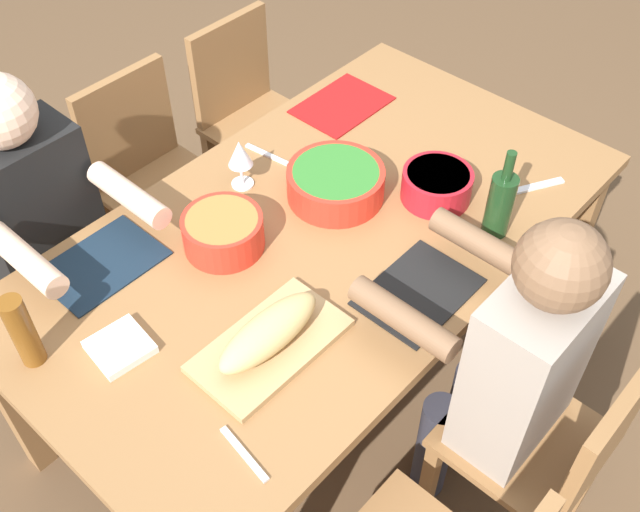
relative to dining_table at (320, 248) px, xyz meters
name	(u,v)px	position (x,y,z in m)	size (l,w,h in m)	color
ground_plane	(320,374)	(0.00, 0.00, -0.66)	(8.00, 8.00, 0.00)	brown
dining_table	(320,248)	(0.00, 0.00, 0.00)	(1.86, 1.04, 0.74)	olive
chair_near_left	(251,112)	(-0.51, -0.84, -0.18)	(0.40, 0.40, 0.85)	olive
chair_near_right	(32,246)	(0.51, -0.84, -0.18)	(0.40, 0.40, 0.85)	olive
diner_near_right	(46,225)	(0.51, -0.66, 0.03)	(0.41, 0.53, 1.20)	#2D2D38
chair_far_center	(554,448)	(0.00, 0.84, -0.18)	(0.40, 0.40, 0.85)	olive
diner_far_center	(510,363)	(0.00, 0.66, 0.03)	(0.41, 0.53, 1.20)	#2D2D38
chair_near_center	(152,172)	(0.00, -0.84, -0.18)	(0.40, 0.40, 0.85)	olive
serving_bowl_greens	(336,182)	(-0.14, -0.07, 0.13)	(0.30, 0.30, 0.10)	red
serving_bowl_fruit	(223,231)	(0.23, -0.16, 0.14)	(0.23, 0.23, 0.10)	red
serving_bowl_salad	(437,184)	(-0.34, 0.16, 0.13)	(0.21, 0.21, 0.10)	#B21923
cutting_board	(270,345)	(0.40, 0.19, 0.09)	(0.40, 0.22, 0.02)	tan
bread_loaf	(269,332)	(0.40, 0.19, 0.14)	(0.32, 0.11, 0.09)	tan
wine_bottle	(500,203)	(-0.34, 0.38, 0.18)	(0.08, 0.08, 0.29)	#193819
beer_bottle	(23,331)	(0.82, -0.22, 0.19)	(0.06, 0.06, 0.22)	brown
wine_glass	(240,155)	(0.01, -0.31, 0.19)	(0.08, 0.08, 0.17)	silver
placemat_near_left	(342,105)	(-0.51, -0.36, 0.08)	(0.32, 0.23, 0.01)	maroon
placemat_near_right	(102,264)	(0.51, -0.36, 0.08)	(0.32, 0.23, 0.01)	#142333
placemat_far_center	(418,292)	(0.00, 0.36, 0.08)	(0.32, 0.23, 0.01)	black
fork_near_center	(267,154)	(-0.14, -0.36, 0.08)	(0.02, 0.17, 0.01)	silver
fork_far_right	(244,454)	(0.65, 0.36, 0.08)	(0.02, 0.17, 0.01)	silver
carving_knife	(530,188)	(-0.57, 0.36, 0.08)	(0.23, 0.02, 0.01)	silver
napkin_stack	(120,347)	(0.66, -0.08, 0.09)	(0.14, 0.14, 0.02)	white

